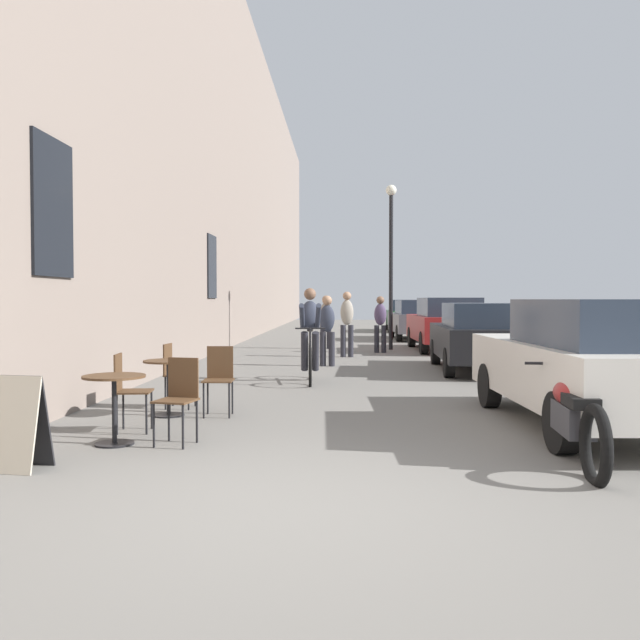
{
  "coord_description": "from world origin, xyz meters",
  "views": [
    {
      "loc": [
        0.39,
        -4.74,
        1.51
      ],
      "look_at": [
        -0.21,
        11.42,
        1.0
      ],
      "focal_mm": 37.32,
      "sensor_mm": 36.0,
      "label": 1
    }
  ],
  "objects_px": {
    "cafe_table_near": "(114,394)",
    "sandwich_board_sign": "(15,422)",
    "cafe_table_mid": "(168,376)",
    "parked_car_nearest": "(591,362)",
    "pedestrian_far": "(380,321)",
    "parked_car_third": "(446,323)",
    "pedestrian_mid": "(347,320)",
    "cyclist_on_bicycle": "(310,337)",
    "cafe_chair_mid_toward_wall": "(175,371)",
    "cafe_chair_near_toward_wall": "(128,386)",
    "parked_motorcycle": "(572,418)",
    "street_lamp": "(391,245)",
    "parked_car_fourth": "(416,319)",
    "pedestrian_furthest": "(326,319)",
    "cafe_chair_mid_toward_street": "(219,375)",
    "cafe_chair_near_toward_street": "(179,394)",
    "pedestrian_near": "(327,327)",
    "parked_car_fifth": "(406,315)",
    "parked_car_second": "(479,336)"
  },
  "relations": [
    {
      "from": "cafe_table_near",
      "to": "sandwich_board_sign",
      "type": "height_order",
      "value": "sandwich_board_sign"
    },
    {
      "from": "cafe_table_mid",
      "to": "parked_car_nearest",
      "type": "height_order",
      "value": "parked_car_nearest"
    },
    {
      "from": "pedestrian_far",
      "to": "parked_car_third",
      "type": "bearing_deg",
      "value": 21.22
    },
    {
      "from": "pedestrian_mid",
      "to": "cyclist_on_bicycle",
      "type": "bearing_deg",
      "value": -97.63
    },
    {
      "from": "pedestrian_mid",
      "to": "parked_car_third",
      "type": "bearing_deg",
      "value": 37.5
    },
    {
      "from": "cafe_chair_mid_toward_wall",
      "to": "parked_car_third",
      "type": "relative_size",
      "value": 0.2
    },
    {
      "from": "cafe_chair_mid_toward_wall",
      "to": "cafe_chair_near_toward_wall",
      "type": "bearing_deg",
      "value": -93.83
    },
    {
      "from": "pedestrian_mid",
      "to": "parked_motorcycle",
      "type": "height_order",
      "value": "pedestrian_mid"
    },
    {
      "from": "street_lamp",
      "to": "parked_car_nearest",
      "type": "bearing_deg",
      "value": -82.99
    },
    {
      "from": "cafe_table_mid",
      "to": "parked_motorcycle",
      "type": "distance_m",
      "value": 4.93
    },
    {
      "from": "cafe_chair_near_toward_wall",
      "to": "parked_car_third",
      "type": "bearing_deg",
      "value": 65.83
    },
    {
      "from": "pedestrian_mid",
      "to": "parked_motorcycle",
      "type": "bearing_deg",
      "value": -79.51
    },
    {
      "from": "street_lamp",
      "to": "parked_car_fourth",
      "type": "height_order",
      "value": "street_lamp"
    },
    {
      "from": "parked_car_fourth",
      "to": "parked_motorcycle",
      "type": "xyz_separation_m",
      "value": [
        -0.56,
        -18.63,
        -0.36
      ]
    },
    {
      "from": "pedestrian_furthest",
      "to": "parked_car_third",
      "type": "bearing_deg",
      "value": -10.53
    },
    {
      "from": "cafe_chair_mid_toward_street",
      "to": "cafe_table_mid",
      "type": "bearing_deg",
      "value": -173.25
    },
    {
      "from": "pedestrian_far",
      "to": "cafe_chair_near_toward_street",
      "type": "bearing_deg",
      "value": -102.93
    },
    {
      "from": "cafe_chair_mid_toward_wall",
      "to": "pedestrian_mid",
      "type": "bearing_deg",
      "value": 73.58
    },
    {
      "from": "pedestrian_furthest",
      "to": "parked_car_fourth",
      "type": "relative_size",
      "value": 0.39
    },
    {
      "from": "cafe_chair_mid_toward_wall",
      "to": "parked_car_nearest",
      "type": "height_order",
      "value": "parked_car_nearest"
    },
    {
      "from": "parked_car_third",
      "to": "parked_motorcycle",
      "type": "xyz_separation_m",
      "value": [
        -0.85,
        -13.28,
        -0.4
      ]
    },
    {
      "from": "pedestrian_near",
      "to": "parked_car_fifth",
      "type": "xyz_separation_m",
      "value": [
        3.26,
        16.3,
        -0.13
      ]
    },
    {
      "from": "pedestrian_near",
      "to": "sandwich_board_sign",
      "type": "bearing_deg",
      "value": -105.47
    },
    {
      "from": "cafe_table_mid",
      "to": "parked_car_second",
      "type": "distance_m",
      "value": 7.48
    },
    {
      "from": "street_lamp",
      "to": "parked_car_fourth",
      "type": "relative_size",
      "value": 1.18
    },
    {
      "from": "cafe_chair_mid_toward_wall",
      "to": "pedestrian_furthest",
      "type": "xyz_separation_m",
      "value": [
        1.78,
        11.06,
        0.39
      ]
    },
    {
      "from": "pedestrian_near",
      "to": "pedestrian_mid",
      "type": "relative_size",
      "value": 0.93
    },
    {
      "from": "pedestrian_mid",
      "to": "parked_car_second",
      "type": "height_order",
      "value": "pedestrian_mid"
    },
    {
      "from": "cyclist_on_bicycle",
      "to": "parked_car_fifth",
      "type": "distance_m",
      "value": 19.42
    },
    {
      "from": "cafe_table_near",
      "to": "cafe_chair_mid_toward_street",
      "type": "bearing_deg",
      "value": 67.0
    },
    {
      "from": "cafe_chair_mid_toward_street",
      "to": "parked_car_third",
      "type": "height_order",
      "value": "parked_car_third"
    },
    {
      "from": "cyclist_on_bicycle",
      "to": "parked_car_third",
      "type": "distance_m",
      "value": 8.23
    },
    {
      "from": "street_lamp",
      "to": "parked_car_third",
      "type": "xyz_separation_m",
      "value": [
        1.58,
        -0.41,
        -2.31
      ]
    },
    {
      "from": "sandwich_board_sign",
      "to": "pedestrian_furthest",
      "type": "bearing_deg",
      "value": 80.73
    },
    {
      "from": "cafe_chair_near_toward_wall",
      "to": "parked_motorcycle",
      "type": "distance_m",
      "value": 4.73
    },
    {
      "from": "parked_car_third",
      "to": "pedestrian_furthest",
      "type": "bearing_deg",
      "value": 169.47
    },
    {
      "from": "pedestrian_mid",
      "to": "parked_car_third",
      "type": "distance_m",
      "value": 3.65
    },
    {
      "from": "sandwich_board_sign",
      "to": "parked_motorcycle",
      "type": "height_order",
      "value": "parked_motorcycle"
    },
    {
      "from": "pedestrian_mid",
      "to": "parked_car_nearest",
      "type": "bearing_deg",
      "value": -73.48
    },
    {
      "from": "cafe_table_near",
      "to": "pedestrian_far",
      "type": "distance_m",
      "value": 12.45
    },
    {
      "from": "cafe_chair_near_toward_wall",
      "to": "parked_car_second",
      "type": "bearing_deg",
      "value": 51.18
    },
    {
      "from": "cyclist_on_bicycle",
      "to": "pedestrian_mid",
      "type": "bearing_deg",
      "value": 82.37
    },
    {
      "from": "cyclist_on_bicycle",
      "to": "pedestrian_far",
      "type": "xyz_separation_m",
      "value": [
        1.64,
        6.64,
        0.08
      ]
    },
    {
      "from": "cafe_chair_near_toward_wall",
      "to": "cafe_chair_mid_toward_wall",
      "type": "height_order",
      "value": "same"
    },
    {
      "from": "parked_car_second",
      "to": "parked_car_third",
      "type": "xyz_separation_m",
      "value": [
        0.15,
        5.53,
        0.06
      ]
    },
    {
      "from": "street_lamp",
      "to": "parked_car_fourth",
      "type": "distance_m",
      "value": 5.62
    },
    {
      "from": "cafe_chair_mid_toward_wall",
      "to": "pedestrian_mid",
      "type": "height_order",
      "value": "pedestrian_mid"
    },
    {
      "from": "cafe_table_near",
      "to": "pedestrian_mid",
      "type": "height_order",
      "value": "pedestrian_mid"
    },
    {
      "from": "pedestrian_far",
      "to": "parked_car_third",
      "type": "distance_m",
      "value": 2.1
    },
    {
      "from": "street_lamp",
      "to": "parked_car_second",
      "type": "relative_size",
      "value": 1.2
    }
  ]
}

